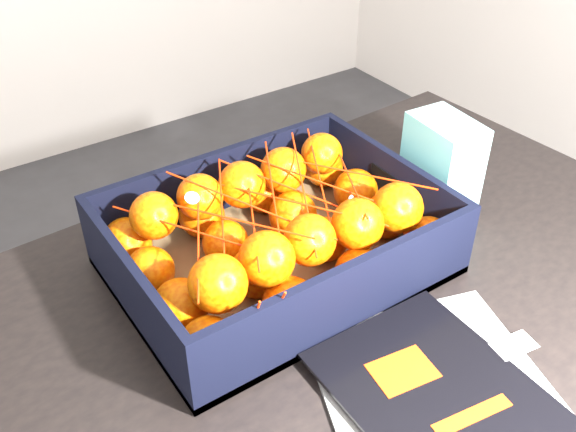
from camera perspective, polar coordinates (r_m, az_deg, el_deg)
table at (r=0.96m, az=4.51°, el=-12.22°), size 1.24×0.86×0.75m
magazine_stack at (r=0.80m, az=13.34°, el=-15.41°), size 0.34×0.34×0.02m
produce_crate at (r=0.93m, az=-1.04°, el=-2.86°), size 0.45×0.33×0.12m
clementine_heap at (r=0.91m, az=-0.91°, el=-1.44°), size 0.43×0.31×0.13m
mesh_net at (r=0.87m, az=-1.14°, el=0.93°), size 0.37×0.30×0.10m
retail_carton at (r=1.04m, az=13.29°, el=4.01°), size 0.08×0.12×0.17m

